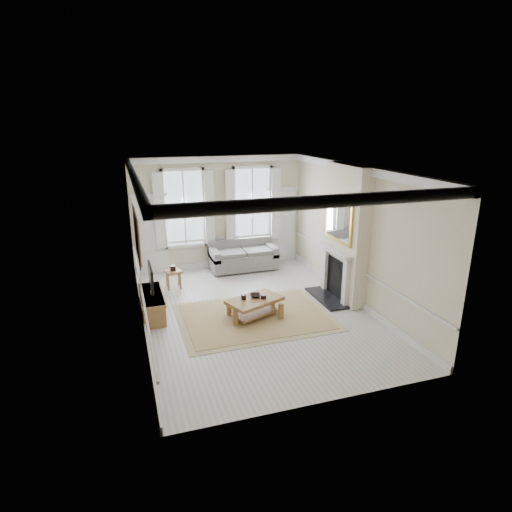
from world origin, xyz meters
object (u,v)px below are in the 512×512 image
object	(u,v)px
sofa	(243,257)
tv_stand	(152,304)
side_table	(173,274)
coffee_table	(255,302)

from	to	relation	value
sofa	tv_stand	distance (m)	3.86
sofa	side_table	world-z (taller)	sofa
coffee_table	tv_stand	distance (m)	2.41
coffee_table	tv_stand	size ratio (longest dim) A/B	0.94
sofa	coffee_table	size ratio (longest dim) A/B	1.40
side_table	coffee_table	xyz separation A→B (m)	(1.55, -2.46, -0.00)
sofa	side_table	distance (m)	2.41
coffee_table	side_table	bearing A→B (deg)	100.03
side_table	tv_stand	bearing A→B (deg)	-113.93
sofa	coffee_table	world-z (taller)	sofa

